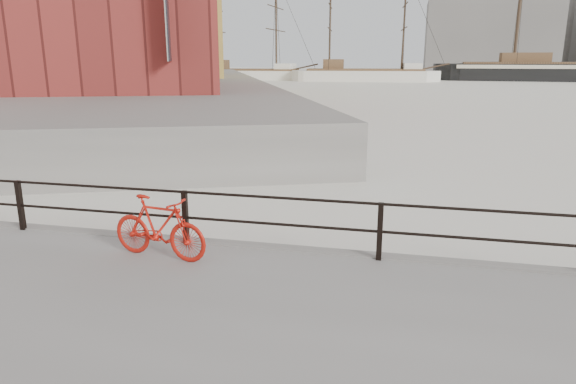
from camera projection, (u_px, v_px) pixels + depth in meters
The scene contains 12 objects.
ground at pixel (378, 275), 8.93m from camera, with size 400.00×400.00×0.00m, color white.
far_quay at pixel (161, 75), 85.29m from camera, with size 24.00×150.00×1.80m, color gray.
guardrail at pixel (380, 232), 8.58m from camera, with size 28.00×0.10×1.00m, color black, non-canonical shape.
bicycle at pixel (159, 227), 8.66m from camera, with size 1.80×0.27×1.09m, color #B8160C.
snow_mounds at pixel (512, 318), 6.45m from camera, with size 24.42×3.18×0.31m.
schooner_mid at pixel (365, 81), 83.06m from camera, with size 25.44×10.76×18.61m, color silver, non-canonical shape.
schooner_left at pixel (245, 80), 89.58m from camera, with size 25.06×11.39×18.97m, color white, non-canonical shape.
workboat_near at pixel (113, 105), 41.03m from camera, with size 10.93×3.64×7.00m, color black, non-canonical shape.
workboat_far at pixel (128, 91), 59.04m from camera, with size 10.53×3.64×7.00m, color black, non-canonical shape.
apartment_grey at pixel (151, 3), 93.30m from camera, with size 22.00×15.00×23.20m, color #A9A9A4.
apartment_brick at pixel (161, 18), 115.53m from camera, with size 24.00×15.00×21.20m, color brown.
industrial_west at pixel (489, 37), 134.23m from camera, with size 32.00×18.00×18.00m, color gray.
Camera 1 is at (0.34, -8.42, 3.66)m, focal length 32.00 mm.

